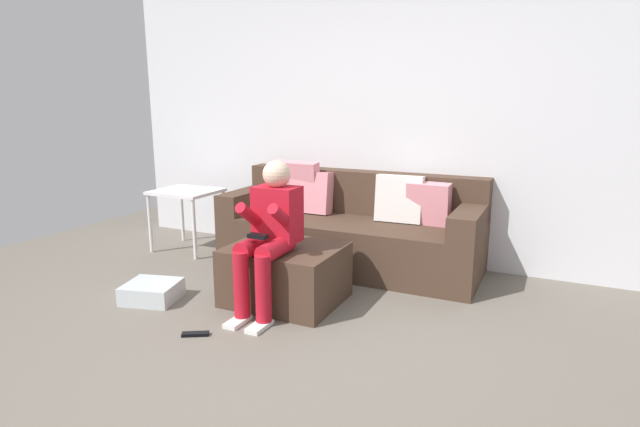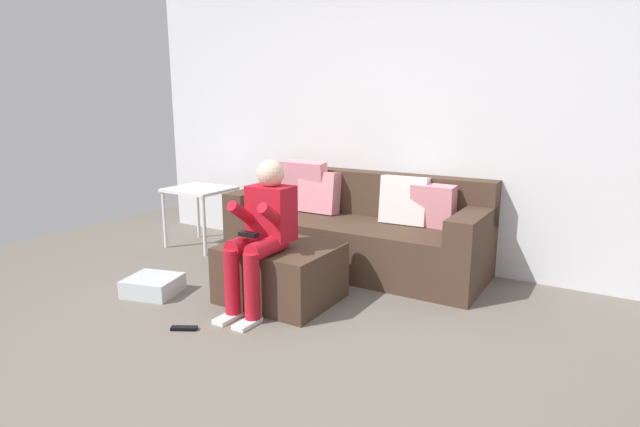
{
  "view_description": "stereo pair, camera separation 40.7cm",
  "coord_description": "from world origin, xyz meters",
  "px_view_note": "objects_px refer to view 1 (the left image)",
  "views": [
    {
      "loc": [
        1.5,
        -2.29,
        1.5
      ],
      "look_at": [
        -0.25,
        1.39,
        0.59
      ],
      "focal_mm": 28.76,
      "sensor_mm": 36.0,
      "label": 1
    },
    {
      "loc": [
        1.86,
        -2.1,
        1.5
      ],
      "look_at": [
        -0.25,
        1.39,
        0.59
      ],
      "focal_mm": 28.76,
      "sensor_mm": 36.0,
      "label": 2
    }
  ],
  "objects_px": {
    "ottoman": "(285,274)",
    "remote_near_ottoman": "(195,334)",
    "person_seated": "(270,230)",
    "storage_bin": "(152,292)",
    "couch_sectional": "(351,229)",
    "side_table": "(187,199)"
  },
  "relations": [
    {
      "from": "ottoman",
      "to": "side_table",
      "type": "distance_m",
      "value": 1.78
    },
    {
      "from": "side_table",
      "to": "storage_bin",
      "type": "bearing_deg",
      "value": -62.12
    },
    {
      "from": "couch_sectional",
      "to": "remote_near_ottoman",
      "type": "relative_size",
      "value": 13.39
    },
    {
      "from": "person_seated",
      "to": "side_table",
      "type": "height_order",
      "value": "person_seated"
    },
    {
      "from": "person_seated",
      "to": "storage_bin",
      "type": "bearing_deg",
      "value": -165.84
    },
    {
      "from": "couch_sectional",
      "to": "person_seated",
      "type": "height_order",
      "value": "person_seated"
    },
    {
      "from": "couch_sectional",
      "to": "side_table",
      "type": "relative_size",
      "value": 3.78
    },
    {
      "from": "storage_bin",
      "to": "remote_near_ottoman",
      "type": "distance_m",
      "value": 0.77
    },
    {
      "from": "remote_near_ottoman",
      "to": "side_table",
      "type": "bearing_deg",
      "value": 100.73
    },
    {
      "from": "ottoman",
      "to": "remote_near_ottoman",
      "type": "distance_m",
      "value": 0.83
    },
    {
      "from": "couch_sectional",
      "to": "remote_near_ottoman",
      "type": "bearing_deg",
      "value": -101.29
    },
    {
      "from": "ottoman",
      "to": "person_seated",
      "type": "relative_size",
      "value": 0.75
    },
    {
      "from": "ottoman",
      "to": "person_seated",
      "type": "bearing_deg",
      "value": -93.41
    },
    {
      "from": "person_seated",
      "to": "storage_bin",
      "type": "distance_m",
      "value": 1.09
    },
    {
      "from": "person_seated",
      "to": "remote_near_ottoman",
      "type": "relative_size",
      "value": 6.23
    },
    {
      "from": "couch_sectional",
      "to": "storage_bin",
      "type": "xyz_separation_m",
      "value": [
        -1.05,
        -1.45,
        -0.27
      ]
    },
    {
      "from": "storage_bin",
      "to": "person_seated",
      "type": "bearing_deg",
      "value": 14.16
    },
    {
      "from": "couch_sectional",
      "to": "side_table",
      "type": "xyz_separation_m",
      "value": [
        -1.68,
        -0.24,
        0.19
      ]
    },
    {
      "from": "ottoman",
      "to": "remote_near_ottoman",
      "type": "xyz_separation_m",
      "value": [
        -0.24,
        -0.77,
        -0.2
      ]
    },
    {
      "from": "person_seated",
      "to": "storage_bin",
      "type": "height_order",
      "value": "person_seated"
    },
    {
      "from": "person_seated",
      "to": "side_table",
      "type": "relative_size",
      "value": 1.76
    },
    {
      "from": "couch_sectional",
      "to": "side_table",
      "type": "bearing_deg",
      "value": -171.79
    }
  ]
}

